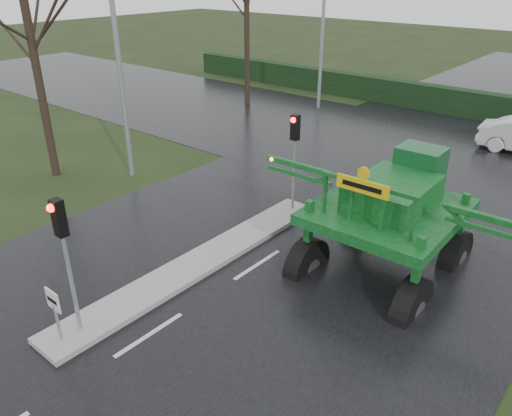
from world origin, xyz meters
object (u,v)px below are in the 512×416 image
Objects in this scene: traffic_signal_near at (63,239)px; crop_sprayer at (314,199)px; street_light_left_far at (329,3)px; keep_left_sign at (54,307)px; street_light_left_near at (119,24)px; traffic_signal_mid at (295,142)px.

traffic_signal_near is 0.44× the size of crop_sprayer.
street_light_left_far is at bearing 108.17° from traffic_signal_near.
crop_sprayer is at bearing -57.98° from street_light_left_far.
crop_sprayer is (2.44, 6.57, 1.04)m from keep_left_sign.
street_light_left_far reaches higher than traffic_signal_near.
street_light_left_near is 1.26× the size of crop_sprayer.
street_light_left_near is at bearing 134.53° from traffic_signal_near.
traffic_signal_mid is at bearing 134.32° from crop_sprayer.
crop_sprayer is at bearing 69.63° from keep_left_sign.
traffic_signal_mid is (0.00, 8.50, 0.00)m from traffic_signal_near.
crop_sprayer is at bearing -5.67° from street_light_left_near.
street_light_left_far reaches higher than keep_left_sign.
street_light_left_far is 1.26× the size of crop_sprayer.
street_light_left_near is (-6.89, -1.49, 3.40)m from traffic_signal_mid.
street_light_left_near is at bearing -90.00° from street_light_left_far.
crop_sprayer is (9.34, -14.93, -3.89)m from street_light_left_far.
crop_sprayer is (9.34, -0.93, -3.89)m from street_light_left_near.
street_light_left_far is (0.00, 14.00, 0.00)m from street_light_left_near.
crop_sprayer is (2.44, -2.42, -0.49)m from traffic_signal_mid.
street_light_left_far is (-6.89, 21.01, 3.40)m from traffic_signal_near.
street_light_left_near is at bearing 132.59° from keep_left_sign.
traffic_signal_mid is (0.00, 8.99, 1.53)m from keep_left_sign.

